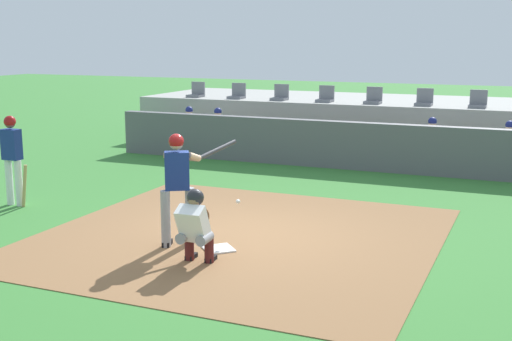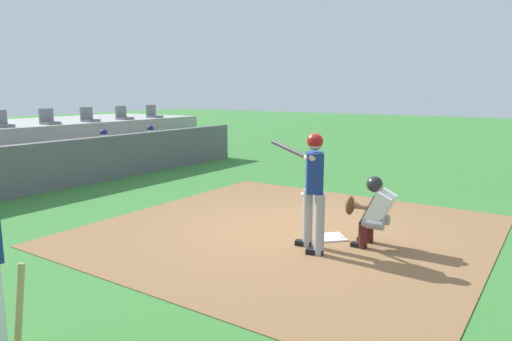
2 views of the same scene
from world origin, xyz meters
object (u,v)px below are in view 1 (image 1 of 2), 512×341
Objects in this scene: stadium_seat_5 at (424,101)px; dugout_player_2 at (431,142)px; batter_at_plate at (179,182)px; stadium_seat_6 at (478,103)px; stadium_seat_4 at (373,99)px; dugout_player_3 at (508,147)px; stadium_seat_2 at (280,96)px; stadium_seat_0 at (197,93)px; stadium_seat_1 at (237,94)px; catcher_crouched at (196,224)px; dugout_player_1 at (216,130)px; home_plate at (218,249)px; on_deck_batter at (12,155)px; dugout_player_0 at (187,128)px; stadium_seat_3 at (325,97)px.

dugout_player_2 is at bearing -75.31° from stadium_seat_5.
stadium_seat_6 is (3.57, 10.17, 0.50)m from batter_at_plate.
dugout_player_3 is at bearing -28.04° from stadium_seat_4.
stadium_seat_2 reaches higher than dugout_player_2.
stadium_seat_0 is at bearing 180.00° from stadium_seat_4.
stadium_seat_1 is (1.44, 0.00, 0.00)m from stadium_seat_0.
dugout_player_2 is 2.39m from stadium_seat_6.
stadium_seat_1 reaches higher than dugout_player_3.
stadium_seat_1 reaches higher than catcher_crouched.
dugout_player_3 is 2.71× the size of stadium_seat_4.
dugout_player_1 is 6.05m from dugout_player_2.
stadium_seat_1 reaches higher than home_plate.
batter_at_plate is 4.42m from on_deck_batter.
dugout_player_2 is at bearing -17.87° from stadium_seat_1.
on_deck_batter is 1.37× the size of dugout_player_0.
stadium_seat_4 is at bearing 180.00° from stadium_seat_6.
dugout_player_0 is at bearing 180.00° from dugout_player_2.
stadium_seat_2 and stadium_seat_6 have the same top height.
stadium_seat_1 is (-4.31, 10.87, 0.93)m from catcher_crouched.
stadium_seat_6 is at bearing 14.44° from dugout_player_0.
dugout_player_3 is (7.90, 0.00, 0.00)m from dugout_player_1.
dugout_player_2 is 2.71× the size of stadium_seat_2.
stadium_seat_4 is at bearing 180.00° from stadium_seat_5.
home_plate is 10.39m from stadium_seat_3.
dugout_player_2 is at bearing 0.00° from dugout_player_1.
home_plate is 1.22m from batter_at_plate.
on_deck_batter is 3.72× the size of stadium_seat_1.
batter_at_plate is 8.82m from dugout_player_1.
batter_at_plate is 10.79m from stadium_seat_6.
home_plate is 9.13m from dugout_player_1.
on_deck_batter is at bearing -134.35° from dugout_player_2.
stadium_seat_5 is at bearing 0.00° from stadium_seat_1.
stadium_seat_5 is at bearing 81.92° from home_plate.
stadium_seat_4 is at bearing 90.00° from home_plate.
on_deck_batter is at bearing -111.14° from stadium_seat_3.
dugout_player_2 is (2.66, 8.14, -0.36)m from batter_at_plate.
stadium_seat_2 reaches higher than dugout_player_3.
stadium_seat_2 is at bearing 0.00° from stadium_seat_1.
stadium_seat_5 is 1.00× the size of stadium_seat_6.
stadium_seat_4 reaches higher than home_plate.
stadium_seat_6 is (2.89, 0.00, 0.00)m from stadium_seat_4.
batter_at_plate reaches higher than home_plate.
dugout_player_2 is at bearing -30.73° from stadium_seat_3.
stadium_seat_2 is 2.89m from stadium_seat_4.
stadium_seat_3 is (1.44, 0.00, 0.00)m from stadium_seat_2.
on_deck_batter is at bearing -102.89° from stadium_seat_2.
dugout_player_0 is 2.71× the size of stadium_seat_5.
stadium_seat_2 is at bearing 180.00° from stadium_seat_4.
catcher_crouched is 10.91m from stadium_seat_4.
dugout_player_2 is at bearing -114.12° from stadium_seat_6.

